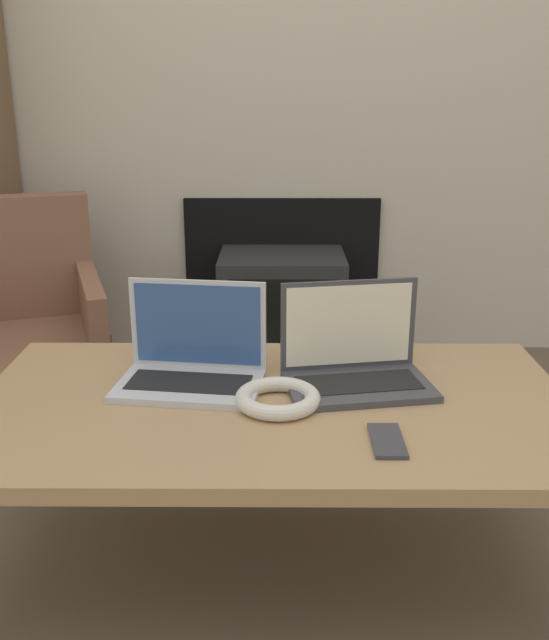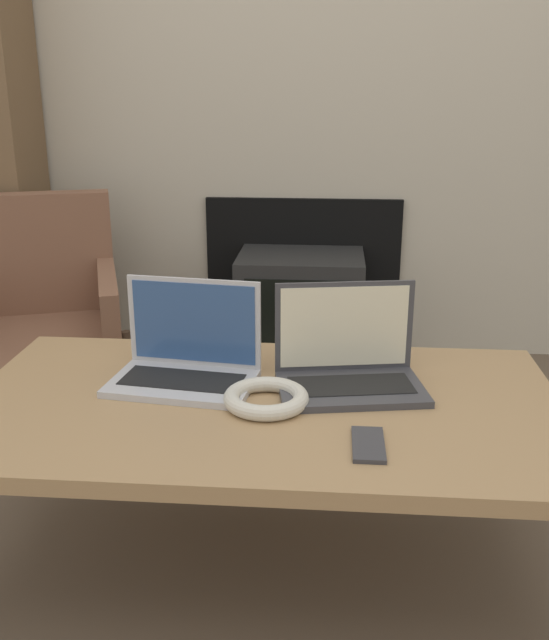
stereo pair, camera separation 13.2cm
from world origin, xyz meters
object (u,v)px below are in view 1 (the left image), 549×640
object	(u,v)px
tv	(282,311)
armchair	(7,309)
laptop_right	(355,361)
headphones	(278,398)
laptop_left	(193,361)
phone	(387,441)

from	to	relation	value
tv	armchair	bearing A→B (deg)	-160.40
laptop_right	headphones	bearing A→B (deg)	-154.60
laptop_left	tv	world-z (taller)	laptop_left
laptop_left	tv	distance (m)	1.20
laptop_left	laptop_right	distance (m)	0.37
tv	laptop_left	bearing A→B (deg)	-100.32
laptop_left	laptop_right	bearing A→B (deg)	7.20
laptop_right	phone	world-z (taller)	laptop_right
laptop_left	armchair	distance (m)	1.11
laptop_left	phone	xyz separation A→B (m)	(0.41, -0.29, -0.05)
laptop_left	headphones	world-z (taller)	laptop_left
headphones	phone	size ratio (longest dim) A/B	1.37
headphones	phone	xyz separation A→B (m)	(0.21, -0.17, -0.01)
headphones	armchair	distance (m)	1.33
laptop_right	laptop_left	bearing A→B (deg)	170.14
laptop_right	headphones	size ratio (longest dim) A/B	1.92
laptop_right	phone	distance (m)	0.30
headphones	tv	size ratio (longest dim) A/B	0.38
phone	tv	world-z (taller)	tv
phone	tv	xyz separation A→B (m)	(-0.20, 1.45, -0.20)
armchair	tv	bearing A→B (deg)	0.81
headphones	armchair	size ratio (longest dim) A/B	0.23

